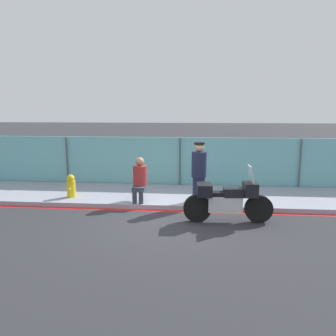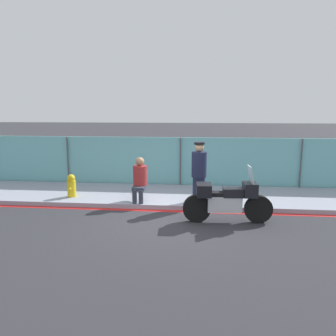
{
  "view_description": "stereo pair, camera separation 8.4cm",
  "coord_description": "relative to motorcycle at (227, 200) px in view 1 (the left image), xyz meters",
  "views": [
    {
      "loc": [
        0.61,
        -7.93,
        2.8
      ],
      "look_at": [
        -0.23,
        1.36,
        1.12
      ],
      "focal_mm": 35.0,
      "sensor_mm": 36.0,
      "label": 1
    },
    {
      "loc": [
        0.69,
        -7.92,
        2.8
      ],
      "look_at": [
        -0.23,
        1.36,
        1.12
      ],
      "focal_mm": 35.0,
      "sensor_mm": 36.0,
      "label": 2
    }
  ],
  "objects": [
    {
      "name": "curb_paint_stripe",
      "position": [
        -1.38,
        0.75,
        -0.58
      ],
      "size": [
        30.67,
        0.18,
        0.01
      ],
      "color": "red",
      "rests_on": "ground_plane"
    },
    {
      "name": "ground_plane",
      "position": [
        -1.38,
        -0.04,
        -0.58
      ],
      "size": [
        120.0,
        120.0,
        0.0
      ],
      "primitive_type": "plane",
      "color": "#2D2D33"
    },
    {
      "name": "officer_standing",
      "position": [
        -0.71,
        1.37,
        0.44
      ],
      "size": [
        0.43,
        0.43,
        1.74
      ],
      "color": "#191E38",
      "rests_on": "sidewalk"
    },
    {
      "name": "storefront_fence",
      "position": [
        -1.38,
        3.55,
        0.33
      ],
      "size": [
        29.14,
        0.17,
        1.82
      ],
      "color": "#6BB2B7",
      "rests_on": "ground_plane"
    },
    {
      "name": "person_seated_on_curb",
      "position": [
        -2.44,
        1.3,
        0.26
      ],
      "size": [
        0.41,
        0.68,
        1.28
      ],
      "color": "#2D3342",
      "rests_on": "sidewalk"
    },
    {
      "name": "motorcycle",
      "position": [
        0.0,
        0.0,
        0.0
      ],
      "size": [
        2.23,
        0.57,
        1.44
      ],
      "rotation": [
        0.0,
        0.0,
        0.06
      ],
      "color": "black",
      "rests_on": "ground_plane"
    },
    {
      "name": "fire_hydrant",
      "position": [
        -4.61,
        1.51,
        -0.1
      ],
      "size": [
        0.26,
        0.32,
        0.7
      ],
      "color": "gold",
      "rests_on": "sidewalk"
    },
    {
      "name": "sidewalk",
      "position": [
        -1.38,
        2.15,
        -0.51
      ],
      "size": [
        30.67,
        2.62,
        0.13
      ],
      "color": "#8E93A3",
      "rests_on": "ground_plane"
    }
  ]
}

